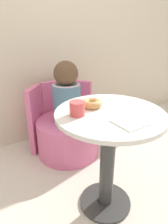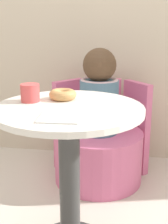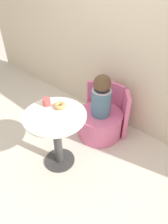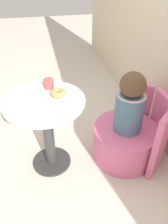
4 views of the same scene
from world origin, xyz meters
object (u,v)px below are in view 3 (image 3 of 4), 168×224
(child_figure, at_px, (101,96))
(tub_chair, at_px, (100,124))
(cup, at_px, (46,102))
(round_table, at_px, (56,130))
(donut, at_px, (60,106))

(child_figure, bearing_deg, tub_chair, 180.00)
(tub_chair, bearing_deg, cup, -110.25)
(round_table, height_order, donut, donut)
(child_figure, distance_m, cup, 0.70)
(round_table, relative_size, cup, 8.42)
(tub_chair, relative_size, cup, 7.03)
(child_figure, height_order, cup, child_figure)
(round_table, bearing_deg, donut, 113.76)
(tub_chair, bearing_deg, child_figure, 0.00)
(tub_chair, distance_m, cup, 0.89)
(tub_chair, height_order, donut, donut)
(child_figure, relative_size, cup, 6.55)
(round_table, xyz_separation_m, tub_chair, (0.05, 0.70, -0.33))
(round_table, height_order, cup, cup)
(round_table, distance_m, cup, 0.31)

